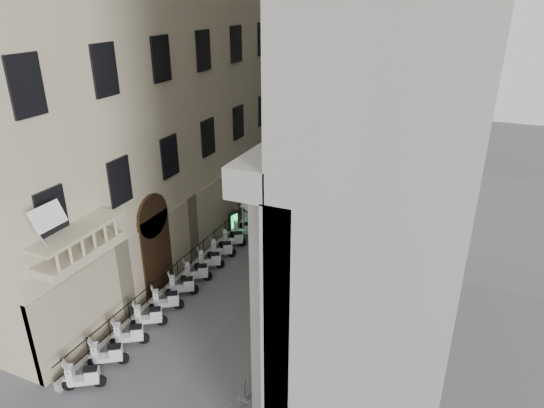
{
  "coord_description": "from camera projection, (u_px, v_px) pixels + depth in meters",
  "views": [
    {
      "loc": [
        9.73,
        -6.33,
        15.0
      ],
      "look_at": [
        0.25,
        15.65,
        4.5
      ],
      "focal_mm": 32.0,
      "sensor_mm": 36.0,
      "label": 1
    }
  ],
  "objects": [
    {
      "name": "iron_fence",
      "position": [
        222.0,
        243.0,
        31.57
      ],
      "size": [
        0.3,
        28.0,
        1.4
      ],
      "primitive_type": null,
      "color": "black",
      "rests_on": "ground"
    },
    {
      "name": "blue_awning",
      "position": [
        377.0,
        217.0,
        35.23
      ],
      "size": [
        1.6,
        3.0,
        3.0
      ],
      "primitive_type": null,
      "color": "navy",
      "rests_on": "ground"
    },
    {
      "name": "flag",
      "position": [
        81.0,
        378.0,
        20.53
      ],
      "size": [
        1.0,
        1.4,
        8.2
      ],
      "primitive_type": null,
      "color": "#9E0C11",
      "rests_on": "ground"
    },
    {
      "name": "scooter_0",
      "position": [
        86.0,
        388.0,
        20.0
      ],
      "size": [
        1.48,
        1.23,
        1.5
      ],
      "primitive_type": null,
      "rotation": [
        0.0,
        0.0,
        2.15
      ],
      "color": "silver",
      "rests_on": "ground"
    },
    {
      "name": "scooter_1",
      "position": [
        110.0,
        365.0,
        21.23
      ],
      "size": [
        1.48,
        1.23,
        1.5
      ],
      "primitive_type": null,
      "rotation": [
        0.0,
        0.0,
        2.15
      ],
      "color": "silver",
      "rests_on": "ground"
    },
    {
      "name": "scooter_2",
      "position": [
        131.0,
        345.0,
        22.46
      ],
      "size": [
        1.48,
        1.23,
        1.5
      ],
      "primitive_type": null,
      "rotation": [
        0.0,
        0.0,
        2.15
      ],
      "color": "silver",
      "rests_on": "ground"
    },
    {
      "name": "scooter_3",
      "position": [
        150.0,
        326.0,
        23.69
      ],
      "size": [
        1.48,
        1.23,
        1.5
      ],
      "primitive_type": null,
      "rotation": [
        0.0,
        0.0,
        2.15
      ],
      "color": "silver",
      "rests_on": "ground"
    },
    {
      "name": "scooter_4",
      "position": [
        168.0,
        310.0,
        24.92
      ],
      "size": [
        1.48,
        1.23,
        1.5
      ],
      "primitive_type": null,
      "rotation": [
        0.0,
        0.0,
        2.15
      ],
      "color": "silver",
      "rests_on": "ground"
    },
    {
      "name": "scooter_5",
      "position": [
        183.0,
        295.0,
        26.14
      ],
      "size": [
        1.48,
        1.23,
        1.5
      ],
      "primitive_type": null,
      "rotation": [
        0.0,
        0.0,
        2.15
      ],
      "color": "silver",
      "rests_on": "ground"
    },
    {
      "name": "scooter_6",
      "position": [
        197.0,
        281.0,
        27.37
      ],
      "size": [
        1.48,
        1.23,
        1.5
      ],
      "primitive_type": null,
      "rotation": [
        0.0,
        0.0,
        2.15
      ],
      "color": "silver",
      "rests_on": "ground"
    },
    {
      "name": "scooter_7",
      "position": [
        210.0,
        269.0,
        28.6
      ],
      "size": [
        1.48,
        1.23,
        1.5
      ],
      "primitive_type": null,
      "rotation": [
        0.0,
        0.0,
        2.15
      ],
      "color": "silver",
      "rests_on": "ground"
    },
    {
      "name": "scooter_8",
      "position": [
        222.0,
        257.0,
        29.83
      ],
      "size": [
        1.48,
        1.23,
        1.5
      ],
      "primitive_type": null,
      "rotation": [
        0.0,
        0.0,
        2.15
      ],
      "color": "silver",
      "rests_on": "ground"
    },
    {
      "name": "scooter_9",
      "position": [
        233.0,
        247.0,
        31.06
      ],
      "size": [
        1.48,
        1.23,
        1.5
      ],
      "primitive_type": null,
      "rotation": [
        0.0,
        0.0,
        2.15
      ],
      "color": "silver",
      "rests_on": "ground"
    },
    {
      "name": "scooter_10",
      "position": [
        243.0,
        237.0,
        32.29
      ],
      "size": [
        1.48,
        1.23,
        1.5
      ],
      "primitive_type": null,
      "rotation": [
        0.0,
        0.0,
        2.15
      ],
      "color": "silver",
      "rests_on": "ground"
    },
    {
      "name": "scooter_11",
      "position": [
        253.0,
        228.0,
        33.52
      ],
      "size": [
        1.48,
        1.23,
        1.5
      ],
      "primitive_type": null,
      "rotation": [
        0.0,
        0.0,
        2.15
      ],
      "color": "silver",
      "rests_on": "ground"
    },
    {
      "name": "scooter_12",
      "position": [
        262.0,
        220.0,
        34.75
      ],
      "size": [
        1.48,
        1.23,
        1.5
      ],
      "primitive_type": null,
      "rotation": [
        0.0,
        0.0,
        2.15
      ],
      "color": "silver",
      "rests_on": "ground"
    },
    {
      "name": "scooter_13",
      "position": [
        270.0,
        212.0,
        35.98
      ],
      "size": [
        1.48,
        1.23,
        1.5
      ],
      "primitive_type": null,
      "rotation": [
        0.0,
        0.0,
        2.15
      ],
      "color": "silver",
      "rests_on": "ground"
    },
    {
      "name": "scooter_14",
      "position": [
        277.0,
        205.0,
        37.21
      ],
      "size": [
        1.48,
        1.23,
        1.5
      ],
      "primitive_type": null,
      "rotation": [
        0.0,
        0.0,
        2.15
      ],
      "color": "silver",
      "rests_on": "ground"
    },
    {
      "name": "scooter_15",
      "position": [
        284.0,
        198.0,
        38.44
      ],
      "size": [
        1.48,
        1.23,
        1.5
      ],
      "primitive_type": null,
      "rotation": [
        0.0,
        0.0,
        2.15
      ],
      "color": "silver",
      "rests_on": "ground"
    },
    {
      "name": "barrier_1",
      "position": [
        258.0,
        380.0,
        20.41
      ],
      "size": [
        0.6,
        2.4,
        1.1
      ],
      "primitive_type": null,
      "color": "#ACAFB4",
      "rests_on": "ground"
    },
    {
      "name": "barrier_2",
      "position": [
        281.0,
        344.0,
        22.51
      ],
      "size": [
        0.6,
        2.4,
        1.1
      ],
      "primitive_type": null,
      "color": "#ACAFB4",
      "rests_on": "ground"
    },
    {
      "name": "barrier_3",
      "position": [
        299.0,
        314.0,
        24.61
      ],
      "size": [
        0.6,
        2.4,
        1.1
      ],
      "primitive_type": null,
      "color": "#ACAFB4",
      "rests_on": "ground"
    },
    {
      "name": "barrier_4",
      "position": [
        315.0,
        288.0,
        26.71
      ],
      "size": [
        0.6,
        2.4,
        1.1
      ],
      "primitive_type": null,
      "color": "#ACAFB4",
      "rests_on": "ground"
    },
    {
      "name": "barrier_5",
      "position": [
        329.0,
        267.0,
        28.81
      ],
      "size": [
        0.6,
        2.4,
        1.1
      ],
      "primitive_type": null,
      "color": "#ACAFB4",
      "rests_on": "ground"
    },
    {
      "name": "barrier_6",
      "position": [
        340.0,
        248.0,
        30.91
      ],
      "size": [
        0.6,
        2.4,
        1.1
      ],
      "primitive_type": null,
      "color": "#ACAFB4",
      "rests_on": "ground"
    },
    {
      "name": "security_tent",
      "position": [
        273.0,
        194.0,
        31.54
      ],
      "size": [
        4.3,
        4.3,
        3.5
      ],
      "color": "silver",
      "rests_on": "ground"
    },
    {
      "name": "street_lamp",
      "position": [
        284.0,
        132.0,
        37.25
      ],
      "size": [
        2.78,
        0.24,
        8.54
      ],
      "rotation": [
        0.0,
        0.0,
        0.01
      ],
      "color": "#999CA1",
      "rests_on": "ground"
    },
    {
      "name": "info_kiosk",
      "position": [
        233.0,
        223.0,
        32.36
      ],
      "size": [
        0.42,
        0.81,
        1.65
      ],
      "rotation": [
        0.0,
        0.0,
        -0.24
      ],
      "color": "black",
      "rests_on": "ground"
    },
    {
      "name": "pedestrian_a",
      "position": [
        343.0,
        181.0,
        39.35
      ],
      "size": [
        0.79,
        0.64,
        1.86
      ],
      "primitive_type": "imported",
      "rotation": [
        0.0,
        0.0,
        2.81
      ],
      "color": "#0D1234",
      "rests_on": "ground"
    },
    {
      "name": "pedestrian_b",
      "position": [
        351.0,
        177.0,
        40.38
      ],
      "size": [
        0.99,
        0.98,
        1.62
      ],
      "primitive_type": "imported",
      "rotation": [
        0.0,
        0.0,
        2.4
      ],
      "color": "black",
      "rests_on": "ground"
    },
    {
      "name": "pedestrian_c",
      "position": [
        355.0,
        158.0,
        44.43
      ],
      "size": [
        1.08,
        0.8,
        2.02
      ],
      "primitive_type": "imported",
      "rotation": [
        0.0,
        0.0,
        3.31
      ],
      "color": "black",
      "rests_on": "ground"
    }
  ]
}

